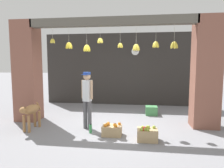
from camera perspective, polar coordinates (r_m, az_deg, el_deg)
The scene contains 12 objects.
ground_plane at distance 5.88m, azimuth -0.62°, elevation -11.89°, with size 60.00×60.00×0.00m, color gray.
shop_back_wall at distance 8.70m, azimuth 2.37°, elevation 4.23°, with size 6.61×0.12×3.08m, color #2D2B28.
shop_pillar_left at distance 6.80m, azimuth -23.01°, elevation 3.28°, with size 0.70×0.60×3.08m, color brown.
shop_pillar_right at distance 6.13m, azimuth 25.24°, elevation 2.94°, with size 0.70×0.60×3.08m, color brown.
storefront_awning at distance 5.81m, azimuth -0.30°, elevation 16.60°, with size 4.71×0.28×0.96m.
dog at distance 5.85m, azimuth -22.21°, elevation -7.26°, with size 0.30×0.89×0.74m.
shopkeeper at distance 5.50m, azimuth -7.11°, elevation -3.43°, with size 0.33×0.28×1.57m.
fruit_crate_oranges at distance 5.12m, azimuth -0.01°, elevation -13.01°, with size 0.48×0.35×0.32m.
fruit_crate_apples at distance 4.87m, azimuth 10.02°, elevation -13.95°, with size 0.47×0.37×0.35m.
produce_box_green at distance 7.18m, azimuth 11.19°, elevation -7.45°, with size 0.40×0.37×0.31m, color #42844C.
water_bottle at distance 5.32m, azimuth -6.16°, elevation -12.59°, with size 0.08×0.08×0.24m.
wall_clock at distance 8.60m, azimuth 6.67°, elevation 9.24°, with size 0.34×0.03×0.34m.
Camera 1 is at (0.81, -5.54, 1.80)m, focal length 32.00 mm.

